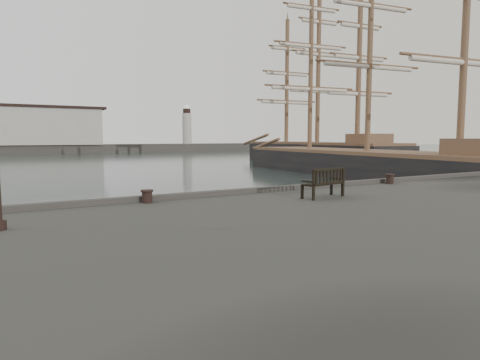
# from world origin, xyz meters

# --- Properties ---
(ground) EXTENTS (400.00, 400.00, 0.00)m
(ground) POSITION_xyz_m (0.00, 0.00, 0.00)
(ground) COLOR black
(ground) RESTS_ON ground
(breakwater) EXTENTS (140.00, 9.50, 12.20)m
(breakwater) POSITION_xyz_m (-4.56, 92.00, 4.30)
(breakwater) COLOR #383530
(breakwater) RESTS_ON ground
(bench) EXTENTS (1.75, 0.85, 0.96)m
(bench) POSITION_xyz_m (1.04, -2.40, 1.87)
(bench) COLOR black
(bench) RESTS_ON quay
(bollard_left) EXTENTS (0.50, 0.50, 0.40)m
(bollard_left) POSITION_xyz_m (-4.44, -0.50, 1.76)
(bollard_left) COLOR black
(bollard_left) RESTS_ON quay
(bollard_right) EXTENTS (0.46, 0.46, 0.43)m
(bollard_right) POSITION_xyz_m (6.46, -0.63, 1.77)
(bollard_right) COLOR black
(bollard_right) RESTS_ON quay
(tall_ship_main) EXTENTS (12.13, 35.93, 26.46)m
(tall_ship_main) POSITION_xyz_m (21.46, 14.45, 0.69)
(tall_ship_main) COLOR black
(tall_ship_main) RESTS_ON ground
(tall_ship_far) EXTENTS (10.19, 31.45, 26.47)m
(tall_ship_far) POSITION_xyz_m (32.27, 33.67, 0.87)
(tall_ship_far) COLOR black
(tall_ship_far) RESTS_ON ground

